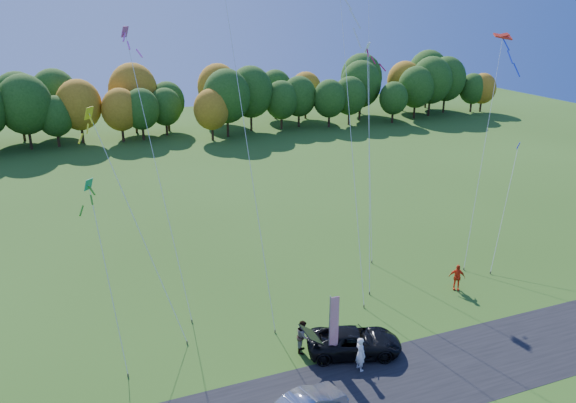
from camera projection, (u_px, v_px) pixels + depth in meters
name	position (u px, v px, depth m)	size (l,w,h in m)	color
ground	(327.00, 350.00, 32.01)	(160.00, 160.00, 0.00)	#2D5015
asphalt_strip	(360.00, 393.00, 28.51)	(90.00, 6.00, 0.01)	black
tree_line	(162.00, 140.00, 80.13)	(116.00, 12.00, 10.00)	#1E4711
black_suv	(354.00, 342.00, 31.49)	(2.45, 5.31, 1.48)	black
person_tailgate_a	(360.00, 354.00, 29.99)	(0.71, 0.47, 1.95)	white
person_tailgate_b	(303.00, 336.00, 31.61)	(0.94, 0.73, 1.93)	gray
person_east	(457.00, 277.00, 38.39)	(1.09, 0.45, 1.86)	red
feather_flag	(333.00, 322.00, 30.03)	(0.55, 0.10, 4.17)	#999999
kite_delta_blue	(232.00, 43.00, 32.44)	(3.40, 11.03, 31.93)	#4C3F33
kite_parafoil_orange	(369.00, 80.00, 39.80)	(7.43, 12.99, 27.41)	#4C3F33
kite_delta_red	(351.00, 136.00, 37.91)	(3.80, 10.93, 20.83)	#4C3F33
kite_parafoil_rainbow	(484.00, 147.00, 43.31)	(9.19, 8.01, 16.65)	#4C3F33
kite_diamond_yellow	(137.00, 225.00, 32.98)	(4.29, 7.98, 13.21)	#4C3F33
kite_diamond_green	(107.00, 276.00, 29.48)	(1.26, 4.18, 10.34)	#4C3F33
kite_diamond_white	(369.00, 151.00, 43.64)	(3.56, 7.96, 16.06)	#4C3F33
kite_diamond_pink	(158.00, 174.00, 34.83)	(2.20, 8.11, 17.62)	#4C3F33
kite_diamond_blue_low	(505.00, 207.00, 42.34)	(5.73, 4.88, 8.60)	#4C3F33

